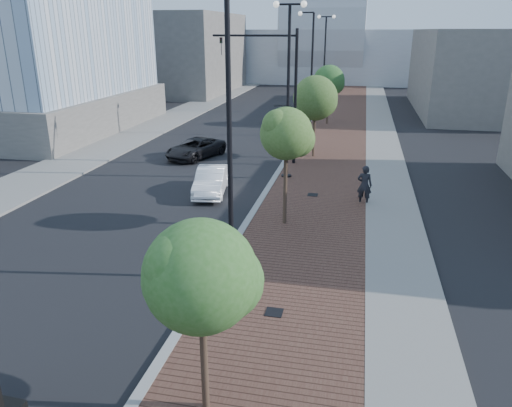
# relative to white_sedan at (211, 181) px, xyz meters

# --- Properties ---
(sidewalk) EXTENTS (7.00, 140.00, 0.12)m
(sidewalk) POSITION_rel_white_sedan_xyz_m (6.24, 21.45, -0.61)
(sidewalk) COLOR #4C2D23
(sidewalk) RESTS_ON ground
(concrete_strip) EXTENTS (2.40, 140.00, 0.13)m
(concrete_strip) POSITION_rel_white_sedan_xyz_m (8.94, 21.45, -0.60)
(concrete_strip) COLOR slate
(concrete_strip) RESTS_ON ground
(curb) EXTENTS (0.30, 140.00, 0.14)m
(curb) POSITION_rel_white_sedan_xyz_m (2.74, 21.45, -0.60)
(curb) COLOR gray
(curb) RESTS_ON ground
(west_sidewalk) EXTENTS (4.00, 140.00, 0.12)m
(west_sidewalk) POSITION_rel_white_sedan_xyz_m (-10.26, 21.45, -0.61)
(west_sidewalk) COLOR slate
(west_sidewalk) RESTS_ON ground
(white_sedan) EXTENTS (2.05, 4.23, 1.34)m
(white_sedan) POSITION_rel_white_sedan_xyz_m (0.00, 0.00, 0.00)
(white_sedan) COLOR white
(white_sedan) RESTS_ON ground
(dark_car_mid) EXTENTS (3.49, 4.94, 1.25)m
(dark_car_mid) POSITION_rel_white_sedan_xyz_m (-3.18, 6.87, -0.04)
(dark_car_mid) COLOR black
(dark_car_mid) RESTS_ON ground
(dark_car_far) EXTENTS (3.01, 5.07, 1.38)m
(dark_car_far) POSITION_rel_white_sedan_xyz_m (0.61, 20.24, 0.02)
(dark_car_far) COLOR black
(dark_car_far) RESTS_ON ground
(pedestrian) EXTENTS (0.75, 0.54, 1.92)m
(pedestrian) POSITION_rel_white_sedan_xyz_m (7.62, -0.10, 0.29)
(pedestrian) COLOR black
(pedestrian) RESTS_ON ground
(streetlight_1) EXTENTS (1.44, 0.56, 9.21)m
(streetlight_1) POSITION_rel_white_sedan_xyz_m (3.23, -8.55, 3.67)
(streetlight_1) COLOR black
(streetlight_1) RESTS_ON ground
(streetlight_2) EXTENTS (1.72, 0.56, 9.28)m
(streetlight_2) POSITION_rel_white_sedan_xyz_m (3.34, 3.45, 4.15)
(streetlight_2) COLOR black
(streetlight_2) RESTS_ON ground
(streetlight_3) EXTENTS (1.44, 0.56, 9.21)m
(streetlight_3) POSITION_rel_white_sedan_xyz_m (3.23, 15.45, 3.67)
(streetlight_3) COLOR black
(streetlight_3) RESTS_ON ground
(streetlight_4) EXTENTS (1.72, 0.56, 9.28)m
(streetlight_4) POSITION_rel_white_sedan_xyz_m (3.34, 27.45, 4.15)
(streetlight_4) COLOR black
(streetlight_4) RESTS_ON ground
(traffic_mast) EXTENTS (5.09, 0.20, 8.00)m
(traffic_mast) POSITION_rel_white_sedan_xyz_m (2.44, 6.45, 4.31)
(traffic_mast) COLOR black
(traffic_mast) RESTS_ON ground
(tree_0) EXTENTS (2.37, 2.32, 4.47)m
(tree_0) POSITION_rel_white_sedan_xyz_m (4.39, -14.53, 2.63)
(tree_0) COLOR #382619
(tree_0) RESTS_ON ground
(tree_1) EXTENTS (2.21, 2.13, 5.04)m
(tree_1) POSITION_rel_white_sedan_xyz_m (4.39, -3.53, 3.29)
(tree_1) COLOR #382619
(tree_1) RESTS_ON ground
(tree_2) EXTENTS (2.81, 2.81, 5.27)m
(tree_2) POSITION_rel_white_sedan_xyz_m (4.39, 8.47, 3.18)
(tree_2) COLOR #382619
(tree_2) RESTS_ON ground
(tree_3) EXTENTS (2.68, 2.68, 5.14)m
(tree_3) POSITION_rel_white_sedan_xyz_m (4.39, 20.47, 3.12)
(tree_3) COLOR #382619
(tree_3) RESTS_ON ground
(tower_podium) EXTENTS (19.00, 19.00, 3.00)m
(tower_podium) POSITION_rel_white_sedan_xyz_m (-21.26, 13.45, 0.83)
(tower_podium) COLOR #605B56
(tower_podium) RESTS_ON ground
(convention_center) EXTENTS (50.00, 30.00, 50.00)m
(convention_center) POSITION_rel_white_sedan_xyz_m (0.74, 66.45, 5.34)
(convention_center) COLOR #AAAEB4
(convention_center) RESTS_ON ground
(commercial_block_nw) EXTENTS (14.00, 20.00, 10.00)m
(commercial_block_nw) POSITION_rel_white_sedan_xyz_m (-17.26, 41.45, 4.33)
(commercial_block_nw) COLOR #5F5B56
(commercial_block_nw) RESTS_ON ground
(commercial_block_ne) EXTENTS (12.00, 22.00, 8.00)m
(commercial_block_ne) POSITION_rel_white_sedan_xyz_m (18.74, 31.45, 3.33)
(commercial_block_ne) COLOR #625E58
(commercial_block_ne) RESTS_ON ground
(utility_cover_1) EXTENTS (0.50, 0.50, 0.02)m
(utility_cover_1) POSITION_rel_white_sedan_xyz_m (5.14, -10.55, -0.54)
(utility_cover_1) COLOR black
(utility_cover_1) RESTS_ON sidewalk
(utility_cover_2) EXTENTS (0.50, 0.50, 0.02)m
(utility_cover_2) POSITION_rel_white_sedan_xyz_m (5.14, 0.45, -0.54)
(utility_cover_2) COLOR black
(utility_cover_2) RESTS_ON sidewalk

